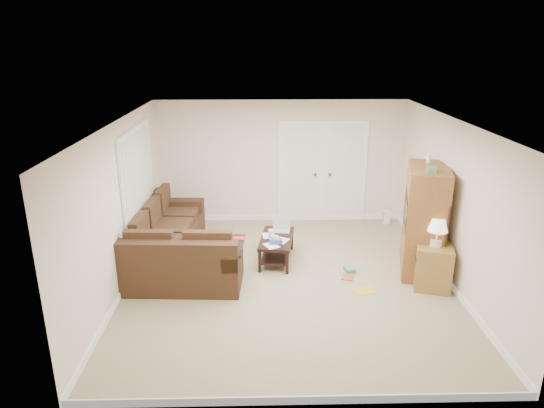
{
  "coord_description": "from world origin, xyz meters",
  "views": [
    {
      "loc": [
        -0.41,
        -6.85,
        3.61
      ],
      "look_at": [
        -0.23,
        0.53,
        1.1
      ],
      "focal_mm": 32.0,
      "sensor_mm": 36.0,
      "label": 1
    }
  ],
  "objects_px": {
    "sectional_sofa": "(173,247)",
    "tv_armoire": "(424,220)",
    "coffee_table": "(277,247)",
    "side_cabinet": "(434,263)"
  },
  "relations": [
    {
      "from": "sectional_sofa",
      "to": "side_cabinet",
      "type": "distance_m",
      "value": 4.16
    },
    {
      "from": "sectional_sofa",
      "to": "coffee_table",
      "type": "height_order",
      "value": "sectional_sofa"
    },
    {
      "from": "sectional_sofa",
      "to": "coffee_table",
      "type": "relative_size",
      "value": 2.61
    },
    {
      "from": "sectional_sofa",
      "to": "side_cabinet",
      "type": "relative_size",
      "value": 2.6
    },
    {
      "from": "tv_armoire",
      "to": "side_cabinet",
      "type": "xyz_separation_m",
      "value": [
        0.01,
        -0.57,
        -0.48
      ]
    },
    {
      "from": "sectional_sofa",
      "to": "tv_armoire",
      "type": "distance_m",
      "value": 4.11
    },
    {
      "from": "sectional_sofa",
      "to": "coffee_table",
      "type": "xyz_separation_m",
      "value": [
        1.74,
        0.19,
        -0.11
      ]
    },
    {
      "from": "sectional_sofa",
      "to": "tv_armoire",
      "type": "xyz_separation_m",
      "value": [
        4.07,
        -0.26,
        0.55
      ]
    },
    {
      "from": "coffee_table",
      "to": "side_cabinet",
      "type": "bearing_deg",
      "value": -15.57
    },
    {
      "from": "side_cabinet",
      "to": "sectional_sofa",
      "type": "bearing_deg",
      "value": -175.32
    }
  ]
}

